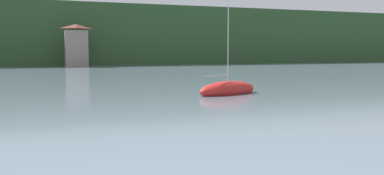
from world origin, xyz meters
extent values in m
cube|color=#2D4C28|center=(0.00, 160.26, 8.40)|extent=(352.00, 57.74, 16.81)
cube|color=gray|center=(0.00, 124.97, 4.47)|extent=(5.39, 3.16, 8.93)
pyramid|color=brown|center=(0.00, 124.97, 9.96)|extent=(5.66, 3.32, 1.11)
ellipsoid|color=red|center=(6.93, 54.25, 0.39)|extent=(7.32, 4.47, 1.74)
cylinder|color=#B7B7BC|center=(6.93, 54.25, 4.92)|extent=(0.08, 0.08, 8.10)
cylinder|color=#ADADB2|center=(5.46, 53.74, 1.84)|extent=(2.96, 1.09, 0.07)
camera|label=1|loc=(-10.67, 18.06, 4.25)|focal=39.32mm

